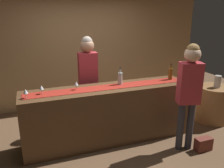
# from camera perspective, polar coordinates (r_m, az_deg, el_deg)

# --- Properties ---
(ground_plane) EXTENTS (10.00, 10.00, 0.00)m
(ground_plane) POSITION_cam_1_polar(r_m,az_deg,el_deg) (4.34, -0.84, -13.25)
(ground_plane) COLOR brown
(back_wall) EXTENTS (6.00, 0.12, 2.90)m
(back_wall) POSITION_cam_1_polar(r_m,az_deg,el_deg) (5.62, -7.37, 9.47)
(back_wall) COLOR tan
(back_wall) RESTS_ON ground
(bar_counter) EXTENTS (2.87, 0.60, 0.99)m
(bar_counter) POSITION_cam_1_polar(r_m,az_deg,el_deg) (4.11, -0.87, -7.33)
(bar_counter) COLOR #543821
(bar_counter) RESTS_ON ground
(counter_runner_cloth) EXTENTS (2.72, 0.28, 0.01)m
(counter_runner_cloth) POSITION_cam_1_polar(r_m,az_deg,el_deg) (3.93, -0.91, -0.75)
(counter_runner_cloth) COLOR maroon
(counter_runner_cloth) RESTS_ON bar_counter
(wine_bottle_clear) EXTENTS (0.07, 0.07, 0.30)m
(wine_bottle_clear) POSITION_cam_1_polar(r_m,az_deg,el_deg) (4.04, 1.99, 1.41)
(wine_bottle_clear) COLOR #B2C6C1
(wine_bottle_clear) RESTS_ON bar_counter
(wine_bottle_amber) EXTENTS (0.07, 0.07, 0.30)m
(wine_bottle_amber) POSITION_cam_1_polar(r_m,az_deg,el_deg) (4.46, 13.96, 2.44)
(wine_bottle_amber) COLOR brown
(wine_bottle_amber) RESTS_ON bar_counter
(wine_glass_near_customer) EXTENTS (0.07, 0.07, 0.14)m
(wine_glass_near_customer) POSITION_cam_1_polar(r_m,az_deg,el_deg) (3.62, -20.21, -1.75)
(wine_glass_near_customer) COLOR silver
(wine_glass_near_customer) RESTS_ON bar_counter
(wine_glass_mid_counter) EXTENTS (0.07, 0.07, 0.14)m
(wine_glass_mid_counter) POSITION_cam_1_polar(r_m,az_deg,el_deg) (3.73, -16.76, -0.85)
(wine_glass_mid_counter) COLOR silver
(wine_glass_mid_counter) RESTS_ON bar_counter
(wine_glass_far_end) EXTENTS (0.07, 0.07, 0.14)m
(wine_glass_far_end) POSITION_cam_1_polar(r_m,az_deg,el_deg) (3.81, -8.67, 0.09)
(wine_glass_far_end) COLOR silver
(wine_glass_far_end) RESTS_ON bar_counter
(bartender) EXTENTS (0.34, 0.25, 1.78)m
(bartender) POSITION_cam_1_polar(r_m,az_deg,el_deg) (4.37, -5.85, 2.74)
(bartender) COLOR #26262B
(bartender) RESTS_ON ground
(customer_sipping) EXTENTS (0.38, 0.28, 1.75)m
(customer_sipping) POSITION_cam_1_polar(r_m,az_deg,el_deg) (3.82, 18.21, -0.55)
(customer_sipping) COLOR #33333D
(customer_sipping) RESTS_ON ground
(round_side_table) EXTENTS (0.68, 0.68, 0.74)m
(round_side_table) POSITION_cam_1_polar(r_m,az_deg,el_deg) (5.31, 23.31, -4.40)
(round_side_table) COLOR olive
(round_side_table) RESTS_ON ground
(vase_on_side_table) EXTENTS (0.13, 0.13, 0.24)m
(vase_on_side_table) POSITION_cam_1_polar(r_m,az_deg,el_deg) (5.13, 24.23, 0.55)
(vase_on_side_table) COLOR #B7B2A8
(vase_on_side_table) RESTS_ON round_side_table
(handbag) EXTENTS (0.28, 0.14, 0.22)m
(handbag) POSITION_cam_1_polar(r_m,az_deg,el_deg) (4.27, 21.25, -13.41)
(handbag) COLOR brown
(handbag) RESTS_ON ground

